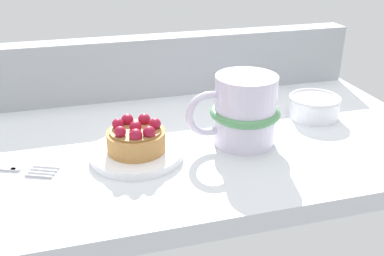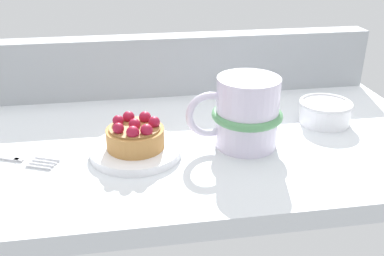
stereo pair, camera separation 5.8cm
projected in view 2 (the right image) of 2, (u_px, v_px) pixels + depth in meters
ground_plane at (168, 145)px, 63.32cm from camera, size 78.22×40.42×2.61cm
window_rail_back at (156, 65)px, 76.64cm from camera, size 76.66×4.37×10.36cm
dessert_plate at (136, 151)px, 57.88cm from camera, size 12.21×12.21×1.10cm
raspberry_tart at (135, 135)px, 56.88cm from camera, size 7.59×7.59×4.20cm
coffee_mug at (245, 113)px, 58.47cm from camera, size 13.20×9.62×9.76cm
dessert_fork at (4, 157)px, 56.72cm from camera, size 14.78×7.46×0.60cm
sugar_bowl at (325, 111)px, 66.44cm from camera, size 8.05×8.05×3.47cm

